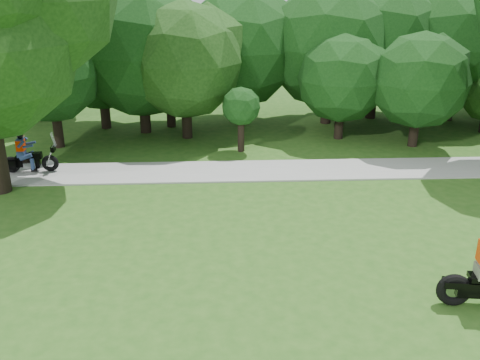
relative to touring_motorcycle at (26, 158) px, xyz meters
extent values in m
plane|color=#285618|center=(10.13, -8.21, -0.62)|extent=(100.00, 100.00, 0.00)
cube|color=#979793|center=(10.13, -0.21, -0.59)|extent=(60.00, 2.20, 0.06)
cylinder|color=black|center=(15.41, 2.61, 0.13)|extent=(0.40, 0.40, 1.49)
sphere|color=#0F340F|center=(15.41, 2.61, 2.18)|extent=(4.04, 4.04, 4.04)
cylinder|color=black|center=(4.85, 6.23, 0.28)|extent=(0.43, 0.43, 1.80)
sphere|color=#0F340F|center=(4.85, 6.23, 2.66)|extent=(4.54, 4.54, 4.54)
cylinder|color=black|center=(12.47, 3.87, 0.09)|extent=(0.39, 0.39, 1.42)
sphere|color=#0F340F|center=(12.47, 3.87, 2.07)|extent=(3.89, 3.89, 3.89)
cylinder|color=black|center=(1.75, 6.11, 0.28)|extent=(0.46, 0.46, 1.80)
sphere|color=#0F340F|center=(1.75, 6.11, 2.84)|extent=(5.11, 5.11, 5.11)
cylinder|color=black|center=(8.19, 6.89, 0.28)|extent=(0.48, 0.48, 1.80)
sphere|color=#0F340F|center=(8.19, 6.89, 3.03)|extent=(5.67, 5.67, 5.67)
cylinder|color=black|center=(3.73, 5.29, 0.28)|extent=(0.49, 0.49, 1.80)
sphere|color=#0F340F|center=(3.73, 5.29, 3.10)|extent=(5.90, 5.90, 5.90)
cylinder|color=black|center=(12.41, 6.51, 0.28)|extent=(0.50, 0.50, 1.80)
sphere|color=#0F340F|center=(12.41, 6.51, 3.14)|extent=(6.02, 6.02, 6.02)
cylinder|color=black|center=(14.91, 7.39, 0.28)|extent=(0.51, 0.51, 1.80)
sphere|color=#0F340F|center=(14.91, 7.39, 3.20)|extent=(6.21, 6.21, 6.21)
cylinder|color=black|center=(8.02, 2.27, 0.08)|extent=(0.28, 0.28, 1.39)
sphere|color=#0F340F|center=(8.02, 2.27, 1.29)|extent=(1.60, 1.60, 1.60)
cylinder|color=black|center=(5.70, 4.32, 0.28)|extent=(0.45, 0.45, 1.80)
sphere|color=#193D11|center=(5.70, 4.32, 2.83)|extent=(5.06, 5.06, 5.06)
cylinder|color=black|center=(18.67, 6.81, 0.28)|extent=(0.50, 0.50, 1.80)
sphere|color=#0F340F|center=(18.67, 6.81, 3.12)|extent=(5.97, 5.97, 5.97)
cylinder|color=black|center=(0.31, 3.21, 0.28)|extent=(0.40, 0.40, 1.80)
sphere|color=#0F340F|center=(0.31, 3.21, 2.48)|extent=(3.98, 3.98, 3.98)
cylinder|color=black|center=(-2.18, 8.41, 0.28)|extent=(0.53, 0.53, 1.80)
sphere|color=#0F340F|center=(-2.18, 8.41, 3.36)|extent=(6.69, 6.69, 6.69)
torus|color=black|center=(12.20, -9.00, -0.23)|extent=(0.81, 0.32, 0.78)
torus|color=black|center=(-0.57, -0.04, -0.25)|extent=(0.64, 0.22, 0.63)
torus|color=black|center=(0.82, 0.05, -0.25)|extent=(0.64, 0.22, 0.63)
cube|color=black|center=(-0.04, 0.00, -0.20)|extent=(1.01, 0.28, 0.29)
cube|color=silver|center=(0.10, 0.01, -0.20)|extent=(0.45, 0.33, 0.36)
cube|color=black|center=(0.32, 0.02, 0.07)|extent=(0.48, 0.30, 0.23)
cube|color=black|center=(-0.15, -0.01, 0.03)|extent=(0.48, 0.31, 0.09)
cylinder|color=silver|center=(0.85, 0.05, 0.07)|extent=(0.36, 0.06, 0.80)
cylinder|color=silver|center=(1.00, 0.06, 0.45)|extent=(0.07, 0.57, 0.03)
cube|color=black|center=(-0.51, -0.23, -0.20)|extent=(0.38, 0.13, 0.30)
cube|color=black|center=(-0.53, 0.16, -0.20)|extent=(0.38, 0.13, 0.30)
cube|color=navy|center=(-0.15, -0.01, 0.16)|extent=(0.29, 0.36, 0.21)
cube|color=navy|center=(-0.13, -0.01, 0.48)|extent=(0.26, 0.39, 0.50)
cube|color=#FF3405|center=(-0.13, -0.01, 0.50)|extent=(0.28, 0.43, 0.39)
sphere|color=black|center=(-0.11, -0.01, 0.85)|extent=(0.25, 0.25, 0.25)
camera|label=1|loc=(6.95, -18.93, 6.38)|focal=40.00mm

